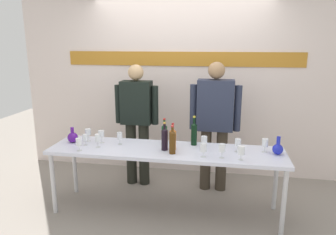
{
  "coord_description": "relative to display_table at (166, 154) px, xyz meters",
  "views": [
    {
      "loc": [
        0.61,
        -3.28,
        1.92
      ],
      "look_at": [
        0.0,
        0.15,
        1.09
      ],
      "focal_mm": 33.65,
      "sensor_mm": 36.0,
      "label": 1
    }
  ],
  "objects": [
    {
      "name": "ground_plane",
      "position": [
        0.0,
        0.0,
        -0.7
      ],
      "size": [
        10.0,
        10.0,
        0.0
      ],
      "primitive_type": "plane",
      "color": "gray"
    },
    {
      "name": "back_wall",
      "position": [
        0.0,
        1.27,
        0.8
      ],
      "size": [
        4.82,
        0.11,
        3.0
      ],
      "color": "silver",
      "rests_on": "ground"
    },
    {
      "name": "display_table",
      "position": [
        0.0,
        0.0,
        0.0
      ],
      "size": [
        2.62,
        0.63,
        0.76
      ],
      "color": "silver",
      "rests_on": "ground"
    },
    {
      "name": "decanter_blue_left",
      "position": [
        -1.13,
        0.04,
        0.12
      ],
      "size": [
        0.12,
        0.12,
        0.18
      ],
      "color": "#501686",
      "rests_on": "display_table"
    },
    {
      "name": "decanter_blue_right",
      "position": [
        1.2,
        0.04,
        0.12
      ],
      "size": [
        0.11,
        0.11,
        0.2
      ],
      "color": "#1E27BA",
      "rests_on": "display_table"
    },
    {
      "name": "presenter_left",
      "position": [
        -0.52,
        0.67,
        0.23
      ],
      "size": [
        0.59,
        0.22,
        1.64
      ],
      "color": "black",
      "rests_on": "ground"
    },
    {
      "name": "presenter_right",
      "position": [
        0.52,
        0.67,
        0.27
      ],
      "size": [
        0.65,
        0.22,
        1.69
      ],
      "color": "#382F25",
      "rests_on": "ground"
    },
    {
      "name": "wine_bottle_0",
      "position": [
        -0.05,
        0.21,
        0.18
      ],
      "size": [
        0.07,
        0.07,
        0.3
      ],
      "color": "#123E21",
      "rests_on": "display_table"
    },
    {
      "name": "wine_bottle_1",
      "position": [
        -0.01,
        -0.03,
        0.19
      ],
      "size": [
        0.07,
        0.07,
        0.32
      ],
      "color": "black",
      "rests_on": "display_table"
    },
    {
      "name": "wine_bottle_2",
      "position": [
        0.3,
        0.2,
        0.2
      ],
      "size": [
        0.07,
        0.07,
        0.34
      ],
      "color": "black",
      "rests_on": "display_table"
    },
    {
      "name": "wine_bottle_3",
      "position": [
        0.1,
        -0.13,
        0.19
      ],
      "size": [
        0.07,
        0.07,
        0.31
      ],
      "color": "#4C2C0C",
      "rests_on": "display_table"
    },
    {
      "name": "wine_bottle_4",
      "position": [
        0.08,
        0.01,
        0.18
      ],
      "size": [
        0.08,
        0.08,
        0.3
      ],
      "color": "#C96722",
      "rests_on": "display_table"
    },
    {
      "name": "wine_glass_left_0",
      "position": [
        -0.92,
        -0.22,
        0.16
      ],
      "size": [
        0.06,
        0.06,
        0.14
      ],
      "color": "white",
      "rests_on": "display_table"
    },
    {
      "name": "wine_glass_left_1",
      "position": [
        -0.94,
        -0.03,
        0.15
      ],
      "size": [
        0.06,
        0.06,
        0.13
      ],
      "color": "white",
      "rests_on": "display_table"
    },
    {
      "name": "wine_glass_left_2",
      "position": [
        -0.97,
        0.12,
        0.17
      ],
      "size": [
        0.07,
        0.07,
        0.15
      ],
      "color": "white",
      "rests_on": "display_table"
    },
    {
      "name": "wine_glass_left_3",
      "position": [
        -0.56,
        0.07,
        0.16
      ],
      "size": [
        0.06,
        0.06,
        0.15
      ],
      "color": "white",
      "rests_on": "display_table"
    },
    {
      "name": "wine_glass_left_4",
      "position": [
        -0.77,
        -0.07,
        0.17
      ],
      "size": [
        0.06,
        0.06,
        0.15
      ],
      "color": "white",
      "rests_on": "display_table"
    },
    {
      "name": "wine_glass_left_5",
      "position": [
        -0.79,
        0.09,
        0.17
      ],
      "size": [
        0.07,
        0.07,
        0.15
      ],
      "color": "white",
      "rests_on": "display_table"
    },
    {
      "name": "wine_glass_right_0",
      "position": [
        0.43,
        -0.17,
        0.16
      ],
      "size": [
        0.07,
        0.07,
        0.15
      ],
      "color": "white",
      "rests_on": "display_table"
    },
    {
      "name": "wine_glass_right_1",
      "position": [
        1.08,
        0.09,
        0.16
      ],
      "size": [
        0.06,
        0.06,
        0.15
      ],
      "color": "white",
      "rests_on": "display_table"
    },
    {
      "name": "wine_glass_right_2",
      "position": [
        0.42,
        0.06,
        0.17
      ],
      "size": [
        0.07,
        0.07,
        0.15
      ],
      "color": "white",
      "rests_on": "display_table"
    },
    {
      "name": "wine_glass_right_3",
      "position": [
        0.79,
        0.05,
        0.16
      ],
      "size": [
        0.07,
        0.07,
        0.15
      ],
      "color": "white",
      "rests_on": "display_table"
    },
    {
      "name": "wine_glass_right_4",
      "position": [
        0.62,
        -0.17,
        0.17
      ],
      "size": [
        0.07,
        0.07,
        0.15
      ],
      "color": "white",
      "rests_on": "display_table"
    },
    {
      "name": "wine_glass_right_5",
      "position": [
        0.81,
        -0.19,
        0.16
      ],
      "size": [
        0.07,
        0.07,
        0.15
      ],
      "color": "white",
      "rests_on": "display_table"
    }
  ]
}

